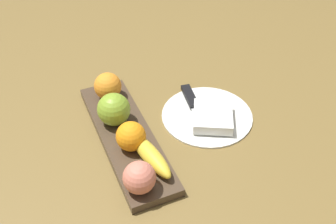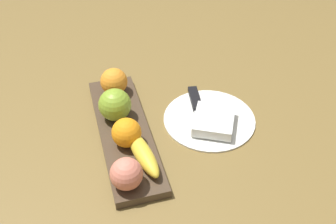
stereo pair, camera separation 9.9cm
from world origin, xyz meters
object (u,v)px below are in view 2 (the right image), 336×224
dinner_plate (209,118)px  knife (196,102)px  apple (115,105)px  peach (124,174)px  orange_near_apple (114,82)px  folded_napkin (214,121)px  fruit_tray (125,133)px  banana (143,153)px  orange_near_banana (126,133)px

dinner_plate → knife: bearing=-164.3°
apple → peach: bearing=-5.2°
orange_near_apple → folded_napkin: orange_near_apple is taller
fruit_tray → peach: 0.18m
apple → dinner_plate: 0.24m
apple → dinner_plate: size_ratio=0.34×
apple → folded_napkin: size_ratio=0.75×
orange_near_apple → apple: bearing=-8.5°
folded_napkin → knife: bearing=-169.4°
orange_near_apple → folded_napkin: size_ratio=0.66×
fruit_tray → apple: apple is taller
banana → dinner_plate: size_ratio=0.65×
orange_near_apple → peach: orange_near_apple is taller
dinner_plate → folded_napkin: (0.03, -0.00, 0.02)m
banana → peach: peach is taller
apple → knife: 0.22m
banana → orange_near_apple: bearing=-6.1°
banana → peach: 0.08m
orange_near_banana → dinner_plate: orange_near_banana is taller
orange_near_apple → orange_near_banana: size_ratio=1.04×
banana → dinner_plate: bearing=-71.8°
apple → banana: apple is taller
knife → orange_near_apple: bearing=-106.0°
banana → peach: size_ratio=2.20×
fruit_tray → orange_near_apple: bearing=178.5°
orange_near_banana → folded_napkin: (-0.02, 0.22, -0.03)m
apple → banana: (0.16, 0.03, -0.02)m
dinner_plate → knife: knife is taller
banana → orange_near_apple: orange_near_apple is taller
fruit_tray → orange_near_apple: 0.16m
banana → folded_napkin: bearing=-78.8°
banana → folded_napkin: 0.21m
orange_near_apple → dinner_plate: size_ratio=0.31×
fruit_tray → banana: banana is taller
fruit_tray → dinner_plate: size_ratio=1.79×
orange_near_apple → peach: (0.31, -0.03, -0.00)m
knife → fruit_tray: bearing=-65.3°
fruit_tray → orange_near_banana: 0.07m
peach → knife: 0.33m
peach → orange_near_apple: bearing=173.8°
apple → folded_napkin: (0.08, 0.23, -0.04)m
orange_near_banana → folded_napkin: 0.22m
fruit_tray → dinner_plate: bearing=90.0°
knife → banana: bearing=-39.0°
fruit_tray → knife: 0.21m
orange_near_apple → dinner_plate: (0.15, 0.21, -0.05)m
dinner_plate → folded_napkin: bearing=-0.0°
peach → folded_napkin: (-0.14, 0.25, -0.03)m
banana → dinner_plate: (-0.11, 0.20, -0.04)m
banana → knife: bearing=-57.7°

